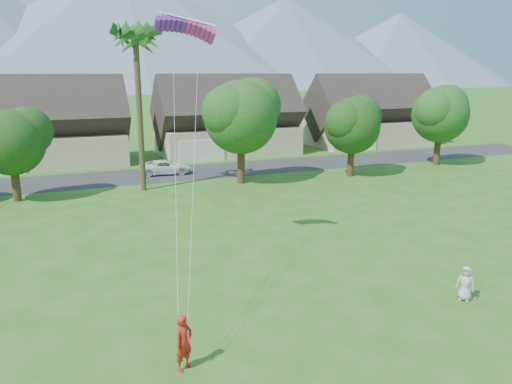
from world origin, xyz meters
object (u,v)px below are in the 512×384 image
kite_flyer (184,343)px  watcher (466,283)px  parafoil_kite (186,26)px  parked_car (165,167)px

kite_flyer → watcher: kite_flyer is taller
parafoil_kite → kite_flyer: bearing=-95.3°
watcher → parked_car: (-5.81, 30.01, -0.08)m
kite_flyer → parked_car: 31.04m
watcher → parked_car: bearing=155.5°
parked_car → kite_flyer: bearing=174.5°
parked_car → parafoil_kite: bearing=177.0°
parafoil_kite → parked_car: bearing=92.9°
watcher → parafoil_kite: (-9.02, 8.71, 10.33)m
watcher → parked_car: size_ratio=0.31×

